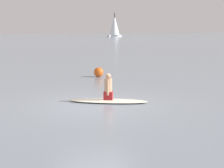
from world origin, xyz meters
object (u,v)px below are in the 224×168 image
Objects in this scene: person_paddler at (108,88)px; buoy_marker at (99,72)px; sailboat_far_left at (115,26)px; surfboard at (108,101)px.

buoy_marker is at bearing 101.77° from person_paddler.
buoy_marker is (87.15, -41.22, -3.35)m from sailboat_far_left.
person_paddler is 6.57m from buoy_marker.
person_paddler is at bearing -117.45° from sailboat_far_left.
person_paddler is 1.80× the size of buoy_marker.
sailboat_far_left reaches higher than buoy_marker.
surfboard is 6.57m from buoy_marker.
sailboat_far_left is 15.37× the size of buoy_marker.
surfboard is 2.99× the size of person_paddler.
person_paddler reaches higher than buoy_marker.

